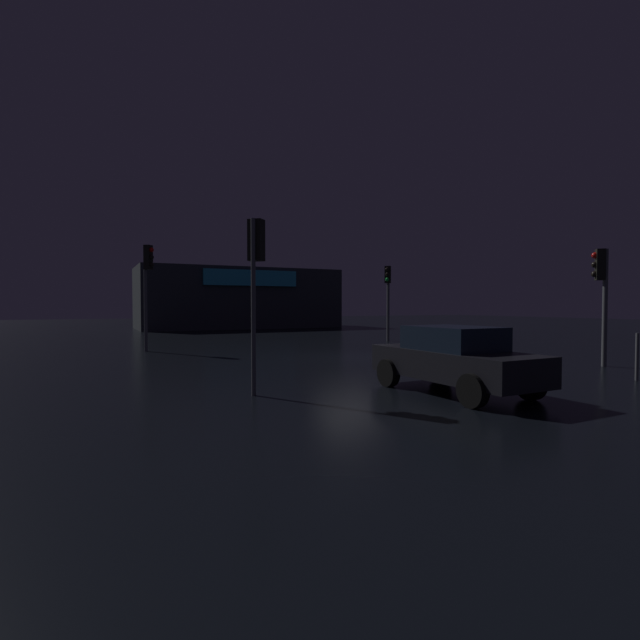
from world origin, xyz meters
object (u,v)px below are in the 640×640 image
traffic_signal_opposite (256,259)px  traffic_signal_cross_right (602,284)px  store_building (238,298)px  car_near (454,358)px  traffic_signal_cross_left (147,275)px  traffic_signal_main (388,289)px

traffic_signal_opposite → traffic_signal_cross_right: 11.68m
store_building → traffic_signal_opposite: (-8.67, -30.91, 0.42)m
traffic_signal_cross_right → car_near: size_ratio=0.91×
traffic_signal_opposite → traffic_signal_cross_right: size_ratio=1.02×
traffic_signal_opposite → traffic_signal_cross_right: (11.67, -0.29, -0.35)m
store_building → traffic_signal_cross_right: bearing=-84.5°
traffic_signal_cross_left → car_near: (5.17, -13.25, -2.50)m
car_near → traffic_signal_main: bearing=61.2°
store_building → traffic_signal_main: (2.95, -19.04, 0.29)m
traffic_signal_opposite → store_building: bearing=74.3°
traffic_signal_cross_left → traffic_signal_main: bearing=1.9°
traffic_signal_main → traffic_signal_cross_left: bearing=-178.1°
traffic_signal_opposite → traffic_signal_cross_left: bearing=95.3°
store_building → car_near: (-4.56, -32.70, -1.81)m
traffic_signal_main → traffic_signal_cross_right: bearing=-89.8°
traffic_signal_cross_right → traffic_signal_cross_left: bearing=137.3°
store_building → traffic_signal_cross_left: bearing=-116.6°
traffic_signal_main → traffic_signal_opposite: traffic_signal_main is taller
traffic_signal_opposite → car_near: size_ratio=0.92×
traffic_signal_cross_left → car_near: traffic_signal_cross_left is taller
traffic_signal_cross_right → car_near: (-7.56, -1.50, -1.89)m
traffic_signal_main → traffic_signal_opposite: 16.62m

